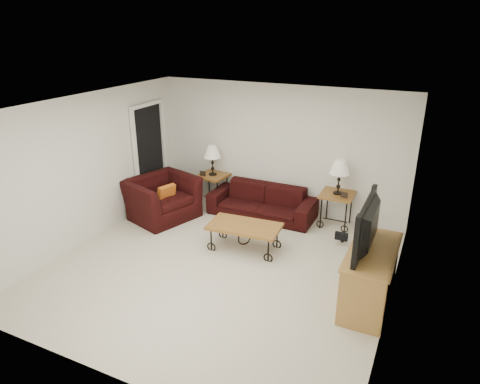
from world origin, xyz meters
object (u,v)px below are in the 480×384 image
at_px(side_table_left, 213,189).
at_px(armchair, 162,198).
at_px(television, 375,226).
at_px(side_table_right, 336,210).
at_px(lamp_left, 212,160).
at_px(backpack, 343,231).
at_px(lamp_right, 339,177).
at_px(tv_stand, 370,277).
at_px(coffee_table, 244,237).
at_px(sofa, 262,202).

bearing_deg(side_table_left, armchair, -117.16).
xyz_separation_m(side_table_left, television, (3.54, -2.17, 0.84)).
height_order(side_table_right, lamp_left, lamp_left).
height_order(side_table_left, backpack, side_table_left).
distance_m(side_table_left, lamp_right, 2.68).
xyz_separation_m(lamp_right, tv_stand, (0.97, -2.17, -0.57)).
relative_size(tv_stand, backpack, 3.10).
relative_size(coffee_table, backpack, 2.74).
distance_m(side_table_left, side_table_right, 2.59).
relative_size(lamp_left, backpack, 1.44).
bearing_deg(lamp_right, backpack, -65.71).
bearing_deg(backpack, lamp_left, -170.04).
xyz_separation_m(armchair, tv_stand, (4.11, -1.11, 0.00)).
xyz_separation_m(side_table_left, coffee_table, (1.43, -1.54, -0.09)).
distance_m(side_table_right, television, 2.51).
relative_size(lamp_right, backpack, 1.50).
bearing_deg(side_table_right, side_table_left, 180.00).
xyz_separation_m(sofa, lamp_right, (1.41, 0.18, 0.67)).
xyz_separation_m(side_table_right, armchair, (-3.14, -1.06, 0.07)).
bearing_deg(tv_stand, television, 180.00).
bearing_deg(lamp_left, backpack, -12.11).
relative_size(side_table_right, backpack, 1.50).
xyz_separation_m(side_table_left, lamp_right, (2.59, 0.00, 0.66)).
xyz_separation_m(side_table_right, television, (0.95, -2.17, 0.83)).
bearing_deg(backpack, side_table_left, -170.04).
relative_size(sofa, tv_stand, 1.54).
height_order(lamp_left, lamp_right, lamp_right).
bearing_deg(coffee_table, backpack, 32.58).
bearing_deg(side_table_right, tv_stand, -65.94).
relative_size(lamp_left, coffee_table, 0.53).
height_order(side_table_right, armchair, armchair).
xyz_separation_m(coffee_table, television, (2.11, -0.63, 0.93)).
relative_size(coffee_table, television, 0.99).
xyz_separation_m(sofa, backpack, (1.69, -0.44, -0.09)).
bearing_deg(lamp_right, tv_stand, -65.94).
height_order(side_table_left, side_table_right, side_table_right).
relative_size(tv_stand, television, 1.12).
xyz_separation_m(lamp_right, backpack, (0.28, -0.62, -0.75)).
bearing_deg(lamp_left, coffee_table, -47.11).
distance_m(lamp_left, television, 4.16).
distance_m(television, backpack, 1.93).
height_order(coffee_table, tv_stand, tv_stand).
bearing_deg(armchair, lamp_right, -52.92).
relative_size(sofa, side_table_right, 3.19).
distance_m(side_table_right, lamp_right, 0.65).
height_order(armchair, tv_stand, tv_stand).
xyz_separation_m(side_table_left, lamp_left, (0.00, 0.00, 0.62)).
relative_size(coffee_table, tv_stand, 0.88).
bearing_deg(sofa, coffee_table, -79.63).
xyz_separation_m(lamp_left, backpack, (2.87, -0.62, -0.72)).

